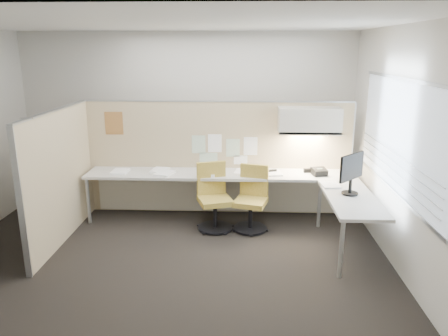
{
  "coord_description": "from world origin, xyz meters",
  "views": [
    {
      "loc": [
        0.92,
        -4.99,
        2.53
      ],
      "look_at": [
        0.67,
        0.8,
        0.94
      ],
      "focal_mm": 35.0,
      "sensor_mm": 36.0,
      "label": 1
    }
  ],
  "objects_px": {
    "desk": "(242,184)",
    "phone": "(319,172)",
    "chair_left": "(214,199)",
    "monitor": "(351,171)",
    "chair_right": "(252,201)"
  },
  "relations": [
    {
      "from": "desk",
      "to": "phone",
      "type": "relative_size",
      "value": 16.3
    },
    {
      "from": "chair_left",
      "to": "monitor",
      "type": "bearing_deg",
      "value": -36.02
    },
    {
      "from": "monitor",
      "to": "phone",
      "type": "height_order",
      "value": "monitor"
    },
    {
      "from": "desk",
      "to": "chair_right",
      "type": "bearing_deg",
      "value": -57.23
    },
    {
      "from": "chair_left",
      "to": "chair_right",
      "type": "height_order",
      "value": "chair_left"
    },
    {
      "from": "desk",
      "to": "monitor",
      "type": "relative_size",
      "value": 7.58
    },
    {
      "from": "desk",
      "to": "phone",
      "type": "height_order",
      "value": "phone"
    },
    {
      "from": "phone",
      "to": "desk",
      "type": "bearing_deg",
      "value": 171.53
    },
    {
      "from": "chair_left",
      "to": "chair_right",
      "type": "bearing_deg",
      "value": -18.49
    },
    {
      "from": "chair_left",
      "to": "phone",
      "type": "relative_size",
      "value": 3.84
    },
    {
      "from": "monitor",
      "to": "phone",
      "type": "distance_m",
      "value": 0.93
    },
    {
      "from": "desk",
      "to": "monitor",
      "type": "xyz_separation_m",
      "value": [
        1.37,
        -0.77,
        0.43
      ]
    },
    {
      "from": "desk",
      "to": "chair_left",
      "type": "relative_size",
      "value": 4.24
    },
    {
      "from": "desk",
      "to": "phone",
      "type": "bearing_deg",
      "value": 4.41
    },
    {
      "from": "phone",
      "to": "monitor",
      "type": "bearing_deg",
      "value": -86.84
    }
  ]
}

